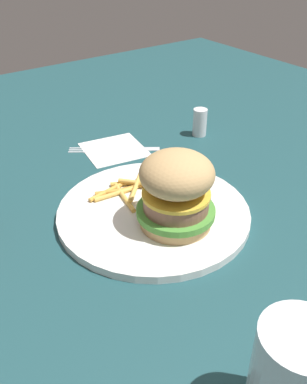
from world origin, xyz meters
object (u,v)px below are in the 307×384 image
(plate, at_px, (153,212))
(napkin, at_px, (114,149))
(drink_glass, at_px, (291,384))
(fries_pile, at_px, (127,189))
(fork, at_px, (113,148))
(salt_shaker, at_px, (200,122))
(sandwich, at_px, (176,190))

(plate, xyz_separation_m, napkin, (0.06, 0.22, -0.01))
(napkin, distance_m, drink_glass, 0.55)
(fries_pile, height_order, fork, fries_pile)
(plate, xyz_separation_m, fork, (0.06, 0.22, -0.00))
(fries_pile, bearing_deg, drink_glass, -102.12)
(napkin, height_order, salt_shaker, salt_shaker)
(napkin, bearing_deg, drink_glass, -105.97)
(plate, height_order, sandwich, sandwich)
(plate, height_order, fries_pile, fries_pile)
(plate, relative_size, sandwich, 2.59)
(fork, relative_size, salt_shaker, 2.76)
(plate, xyz_separation_m, sandwich, (0.01, -0.05, 0.06))
(plate, bearing_deg, fries_pile, 95.70)
(fries_pile, xyz_separation_m, salt_shaker, (0.25, 0.11, 0.01))
(napkin, xyz_separation_m, salt_shaker, (0.17, -0.04, 0.03))
(sandwich, xyz_separation_m, napkin, (0.06, 0.26, -0.07))
(fries_pile, xyz_separation_m, fork, (0.07, 0.15, -0.01))
(fries_pile, height_order, drink_glass, drink_glass)
(plate, relative_size, drink_glass, 2.53)
(plate, xyz_separation_m, drink_glass, (-0.09, -0.31, 0.05))
(drink_glass, bearing_deg, fries_pile, 77.88)
(napkin, xyz_separation_m, fork, (-0.00, 0.00, 0.00))
(drink_glass, relative_size, salt_shaker, 2.04)
(napkin, height_order, drink_glass, drink_glass)
(plate, distance_m, drink_glass, 0.33)
(sandwich, relative_size, napkin, 0.99)
(plate, bearing_deg, napkin, 73.40)
(sandwich, height_order, napkin, sandwich)
(sandwich, distance_m, drink_glass, 0.28)
(plate, relative_size, fork, 1.87)
(fork, bearing_deg, sandwich, -102.45)
(plate, distance_m, fork, 0.23)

